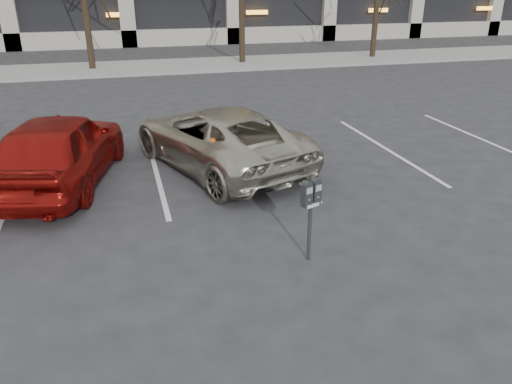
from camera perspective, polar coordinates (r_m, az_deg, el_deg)
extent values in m
plane|color=#28282B|center=(9.22, -1.43, -1.55)|extent=(140.00, 140.00, 0.00)
cube|color=gray|center=(24.50, -10.96, 13.89)|extent=(80.00, 4.00, 0.12)
cube|color=silver|center=(11.32, -25.61, 0.94)|extent=(0.10, 5.20, 0.00)
cube|color=silver|center=(11.13, -11.39, 2.48)|extent=(0.10, 5.20, 0.00)
cube|color=silver|center=(11.63, 2.48, 3.83)|extent=(0.10, 5.20, 0.00)
cube|color=silver|center=(12.73, 14.60, 4.83)|extent=(0.10, 5.20, 0.00)
cube|color=silver|center=(14.31, 24.45, 5.49)|extent=(0.10, 5.20, 0.00)
cylinder|color=black|center=(24.21, -18.74, 17.69)|extent=(0.28, 0.28, 4.02)
cylinder|color=black|center=(24.94, -1.62, 18.72)|extent=(0.28, 0.28, 3.82)
cylinder|color=black|center=(27.48, 13.49, 18.61)|extent=(0.28, 0.28, 3.88)
cylinder|color=black|center=(7.34, 6.12, -4.60)|extent=(0.06, 0.06, 0.90)
cube|color=black|center=(7.14, 6.28, -1.26)|extent=(0.32, 0.20, 0.06)
cube|color=silver|center=(7.11, 6.56, -1.55)|extent=(0.21, 0.08, 0.05)
cube|color=gray|center=(6.95, 6.17, 0.13)|extent=(0.10, 0.04, 0.09)
cube|color=gray|center=(7.06, 7.21, 0.44)|extent=(0.10, 0.04, 0.09)
imported|color=#B5B09A|center=(10.97, -4.31, 6.25)|extent=(3.71, 5.30, 1.34)
cube|color=#F65005|center=(9.92, -5.44, 8.44)|extent=(0.10, 0.20, 0.01)
imported|color=maroon|center=(10.68, -21.53, 4.62)|extent=(2.77, 4.68, 1.49)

